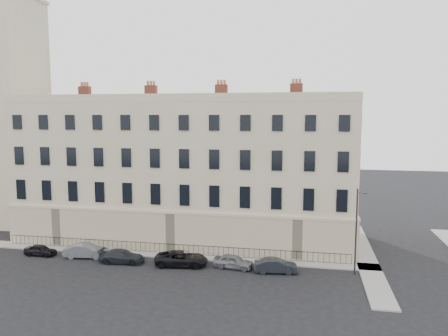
{
  "coord_description": "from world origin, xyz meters",
  "views": [
    {
      "loc": [
        7.3,
        -34.81,
        13.7
      ],
      "look_at": [
        -1.32,
        10.0,
        8.18
      ],
      "focal_mm": 35.0,
      "sensor_mm": 36.0,
      "label": 1
    }
  ],
  "objects_px": {
    "car_b": "(86,251)",
    "car_c": "(122,256)",
    "car_d": "(181,259)",
    "car_e": "(233,262)",
    "car_a": "(40,250)",
    "car_f": "(276,266)",
    "streetlamp": "(357,228)"
  },
  "relations": [
    {
      "from": "car_d",
      "to": "car_f",
      "type": "height_order",
      "value": "car_d"
    },
    {
      "from": "car_b",
      "to": "car_c",
      "type": "xyz_separation_m",
      "value": [
        4.01,
        -0.72,
        -0.07
      ]
    },
    {
      "from": "car_d",
      "to": "car_e",
      "type": "bearing_deg",
      "value": -94.14
    },
    {
      "from": "car_c",
      "to": "streetlamp",
      "type": "bearing_deg",
      "value": -91.0
    },
    {
      "from": "car_a",
      "to": "car_d",
      "type": "bearing_deg",
      "value": -90.23
    },
    {
      "from": "car_a",
      "to": "car_c",
      "type": "distance_m",
      "value": 8.76
    },
    {
      "from": "car_c",
      "to": "car_b",
      "type": "bearing_deg",
      "value": 76.5
    },
    {
      "from": "streetlamp",
      "to": "car_e",
      "type": "bearing_deg",
      "value": -157.92
    },
    {
      "from": "car_b",
      "to": "car_f",
      "type": "relative_size",
      "value": 1.1
    },
    {
      "from": "car_e",
      "to": "car_f",
      "type": "xyz_separation_m",
      "value": [
        3.82,
        -0.4,
        0.0
      ]
    },
    {
      "from": "car_b",
      "to": "car_d",
      "type": "distance_m",
      "value": 9.71
    },
    {
      "from": "car_c",
      "to": "car_e",
      "type": "height_order",
      "value": "car_e"
    },
    {
      "from": "car_a",
      "to": "car_c",
      "type": "height_order",
      "value": "car_c"
    },
    {
      "from": "car_e",
      "to": "car_a",
      "type": "bearing_deg",
      "value": 98.08
    },
    {
      "from": "streetlamp",
      "to": "car_a",
      "type": "bearing_deg",
      "value": -158.97
    },
    {
      "from": "streetlamp",
      "to": "car_b",
      "type": "bearing_deg",
      "value": -159.43
    },
    {
      "from": "car_f",
      "to": "streetlamp",
      "type": "height_order",
      "value": "streetlamp"
    },
    {
      "from": "car_e",
      "to": "streetlamp",
      "type": "distance_m",
      "value": 11.19
    },
    {
      "from": "car_a",
      "to": "car_d",
      "type": "xyz_separation_m",
      "value": [
        14.44,
        -0.19,
        0.13
      ]
    },
    {
      "from": "car_d",
      "to": "car_a",
      "type": "bearing_deg",
      "value": 82.31
    },
    {
      "from": "car_a",
      "to": "car_c",
      "type": "xyz_separation_m",
      "value": [
        8.75,
        -0.47,
        0.08
      ]
    },
    {
      "from": "car_c",
      "to": "car_f",
      "type": "xyz_separation_m",
      "value": [
        14.31,
        0.11,
        0.01
      ]
    },
    {
      "from": "car_b",
      "to": "streetlamp",
      "type": "bearing_deg",
      "value": -96.93
    },
    {
      "from": "car_b",
      "to": "car_c",
      "type": "distance_m",
      "value": 4.07
    },
    {
      "from": "car_a",
      "to": "car_b",
      "type": "distance_m",
      "value": 4.75
    },
    {
      "from": "car_b",
      "to": "car_c",
      "type": "height_order",
      "value": "car_b"
    },
    {
      "from": "car_e",
      "to": "streetlamp",
      "type": "bearing_deg",
      "value": -80.29
    },
    {
      "from": "car_a",
      "to": "streetlamp",
      "type": "xyz_separation_m",
      "value": [
        29.84,
        0.37,
        3.64
      ]
    },
    {
      "from": "car_b",
      "to": "streetlamp",
      "type": "xyz_separation_m",
      "value": [
        25.1,
        0.11,
        3.49
      ]
    },
    {
      "from": "car_b",
      "to": "car_f",
      "type": "bearing_deg",
      "value": -99.1
    },
    {
      "from": "car_d",
      "to": "car_e",
      "type": "distance_m",
      "value": 4.8
    },
    {
      "from": "car_b",
      "to": "car_d",
      "type": "height_order",
      "value": "car_b"
    }
  ]
}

